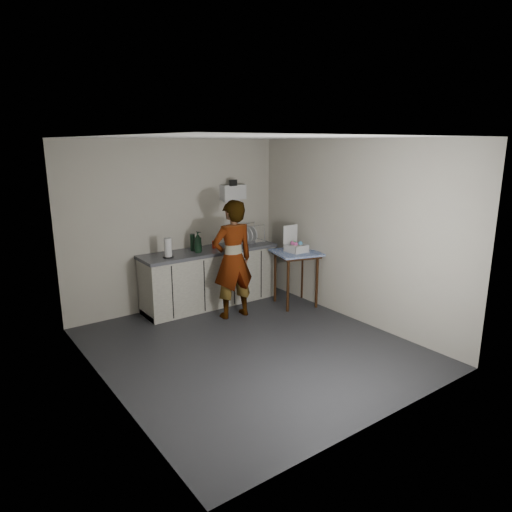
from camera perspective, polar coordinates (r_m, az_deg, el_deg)
ground at (r=5.94m, az=-0.59°, el=-11.33°), size 4.00×4.00×0.00m
wall_back at (r=7.20m, az=-9.85°, el=3.86°), size 3.60×0.02×2.60m
wall_right at (r=6.69m, az=12.01°, el=2.99°), size 0.02×4.00×2.60m
wall_left at (r=4.74m, az=-18.58°, el=-1.93°), size 0.02×4.00×2.60m
ceiling at (r=5.37m, az=-0.66°, el=14.57°), size 3.60×4.00×0.01m
kitchen_counter at (r=7.33m, az=-5.75°, el=-2.84°), size 2.24×0.62×0.91m
wall_shelf at (r=7.56m, az=-2.89°, el=7.95°), size 0.42×0.18×0.37m
side_table at (r=7.22m, az=5.02°, el=-0.32°), size 0.83×0.83×0.87m
standing_man at (r=6.67m, az=-2.92°, el=-0.46°), size 0.67×0.47×1.75m
soap_bottle at (r=6.98m, az=-7.28°, el=1.74°), size 0.16×0.16×0.32m
soda_can at (r=7.26m, az=-5.27°, el=1.43°), size 0.06×0.06×0.12m
dark_bottle at (r=7.12m, az=-7.93°, el=1.70°), size 0.08×0.08×0.26m
paper_towel at (r=6.76m, az=-10.96°, el=0.95°), size 0.16×0.16×0.29m
dish_rack at (r=7.65m, az=-0.87°, el=2.23°), size 0.45×0.34×0.31m
bakery_box at (r=7.18m, az=4.97°, el=1.26°), size 0.29×0.30×0.40m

